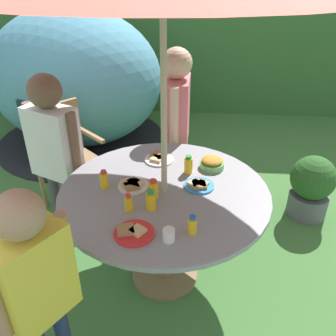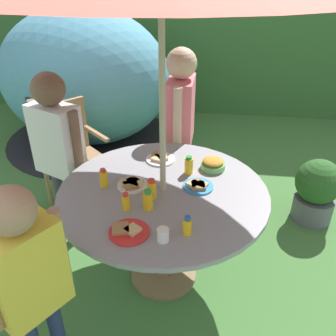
% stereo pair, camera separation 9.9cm
% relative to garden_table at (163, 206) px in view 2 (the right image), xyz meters
% --- Properties ---
extents(ground_plane, '(10.00, 10.00, 0.02)m').
position_rel_garden_table_xyz_m(ground_plane, '(0.00, 0.00, -0.64)').
color(ground_plane, '#3D6B33').
extents(hedge_backdrop, '(9.00, 0.70, 2.13)m').
position_rel_garden_table_xyz_m(hedge_backdrop, '(0.00, 3.53, 0.44)').
color(hedge_backdrop, '#33602D').
rests_on(hedge_backdrop, ground_plane).
extents(garden_table, '(1.33, 1.33, 0.75)m').
position_rel_garden_table_xyz_m(garden_table, '(0.00, 0.00, 0.00)').
color(garden_table, brown).
rests_on(garden_table, ground_plane).
extents(wooden_chair, '(0.63, 0.64, 0.95)m').
position_rel_garden_table_xyz_m(wooden_chair, '(-0.96, 0.85, -0.09)').
color(wooden_chair, '#93704C').
rests_on(wooden_chair, ground_plane).
extents(dome_tent, '(2.27, 2.27, 1.58)m').
position_rel_garden_table_xyz_m(dome_tent, '(-1.24, 2.16, 0.15)').
color(dome_tent, teal).
rests_on(dome_tent, ground_plane).
extents(potted_plant, '(0.39, 0.39, 0.57)m').
position_rel_garden_table_xyz_m(potted_plant, '(1.21, 0.84, -0.33)').
color(potted_plant, '#595960').
rests_on(potted_plant, ground_plane).
extents(child_in_pink_shirt, '(0.24, 0.48, 1.43)m').
position_rel_garden_table_xyz_m(child_in_pink_shirt, '(0.02, 0.93, 0.29)').
color(child_in_pink_shirt, brown).
rests_on(child_in_pink_shirt, ground_plane).
extents(child_in_white_shirt, '(0.43, 0.32, 1.38)m').
position_rel_garden_table_xyz_m(child_in_white_shirt, '(-0.83, 0.36, 0.25)').
color(child_in_white_shirt, '#3F3F47').
rests_on(child_in_white_shirt, ground_plane).
extents(child_in_yellow_shirt, '(0.33, 0.37, 1.26)m').
position_rel_garden_table_xyz_m(child_in_yellow_shirt, '(-0.50, -0.81, 0.18)').
color(child_in_yellow_shirt, navy).
rests_on(child_in_yellow_shirt, ground_plane).
extents(snack_bowl, '(0.17, 0.17, 0.08)m').
position_rel_garden_table_xyz_m(snack_bowl, '(0.30, 0.31, 0.16)').
color(snack_bowl, '#66B259').
rests_on(snack_bowl, garden_table).
extents(plate_center_front, '(0.19, 0.19, 0.03)m').
position_rel_garden_table_xyz_m(plate_center_front, '(0.22, 0.06, 0.14)').
color(plate_center_front, '#338CD8').
rests_on(plate_center_front, garden_table).
extents(plate_back_edge, '(0.22, 0.22, 0.03)m').
position_rel_garden_table_xyz_m(plate_back_edge, '(-0.13, -0.42, 0.14)').
color(plate_back_edge, red).
rests_on(plate_back_edge, garden_table).
extents(plate_mid_right, '(0.21, 0.21, 0.03)m').
position_rel_garden_table_xyz_m(plate_mid_right, '(-0.08, 0.39, 0.14)').
color(plate_mid_right, white).
rests_on(plate_mid_right, garden_table).
extents(plate_near_left, '(0.20, 0.20, 0.03)m').
position_rel_garden_table_xyz_m(plate_near_left, '(-0.21, 0.03, 0.14)').
color(plate_near_left, white).
rests_on(plate_near_left, garden_table).
extents(juice_bottle_near_right, '(0.06, 0.06, 0.13)m').
position_rel_garden_table_xyz_m(juice_bottle_near_right, '(0.14, 0.23, 0.18)').
color(juice_bottle_near_right, yellow).
rests_on(juice_bottle_near_right, garden_table).
extents(juice_bottle_far_left, '(0.06, 0.06, 0.13)m').
position_rel_garden_table_xyz_m(juice_bottle_far_left, '(-0.06, -0.09, 0.19)').
color(juice_bottle_far_left, yellow).
rests_on(juice_bottle_far_left, garden_table).
extents(juice_bottle_far_right, '(0.05, 0.05, 0.11)m').
position_rel_garden_table_xyz_m(juice_bottle_far_right, '(-0.19, -0.22, 0.18)').
color(juice_bottle_far_right, yellow).
rests_on(juice_bottle_far_right, garden_table).
extents(juice_bottle_center_back, '(0.06, 0.06, 0.13)m').
position_rel_garden_table_xyz_m(juice_bottle_center_back, '(-0.06, -0.20, 0.18)').
color(juice_bottle_center_back, yellow).
rests_on(juice_bottle_center_back, garden_table).
extents(juice_bottle_mid_left, '(0.05, 0.05, 0.11)m').
position_rel_garden_table_xyz_m(juice_bottle_mid_left, '(0.19, -0.39, 0.18)').
color(juice_bottle_mid_left, yellow).
rests_on(juice_bottle_mid_left, garden_table).
extents(juice_bottle_front_edge, '(0.05, 0.05, 0.13)m').
position_rel_garden_table_xyz_m(juice_bottle_front_edge, '(-0.38, 0.00, 0.18)').
color(juice_bottle_front_edge, yellow).
rests_on(juice_bottle_front_edge, garden_table).
extents(cup_near, '(0.06, 0.06, 0.07)m').
position_rel_garden_table_xyz_m(cup_near, '(0.07, -0.46, 0.16)').
color(cup_near, white).
rests_on(cup_near, garden_table).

